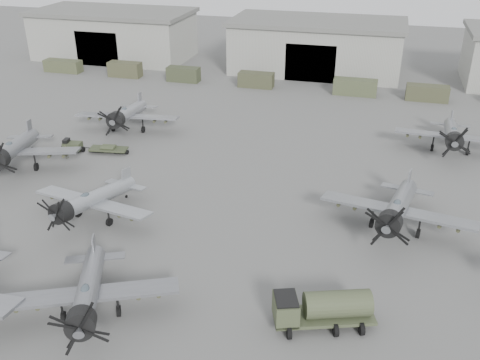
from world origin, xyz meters
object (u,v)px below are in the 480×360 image
object	(u,v)px
tug_trailer	(86,147)
aircraft_near_1	(88,293)
aircraft_mid_2	(397,209)
fuel_tanker	(323,307)
aircraft_far_1	(453,134)
ground_crew	(67,152)
aircraft_mid_0	(12,150)
aircraft_far_0	(126,114)
aircraft_mid_1	(90,201)

from	to	relation	value
tug_trailer	aircraft_near_1	bearing A→B (deg)	-67.53
aircraft_mid_2	fuel_tanker	size ratio (longest dim) A/B	1.88
aircraft_far_1	ground_crew	xyz separation A→B (m)	(-41.48, -12.75, -1.53)
aircraft_near_1	aircraft_mid_2	distance (m)	25.77
aircraft_near_1	fuel_tanker	distance (m)	15.54
aircraft_mid_0	aircraft_mid_2	size ratio (longest dim) A/B	1.03
aircraft_near_1	aircraft_far_0	distance (m)	34.78
aircraft_far_0	ground_crew	world-z (taller)	aircraft_far_0
aircraft_far_0	aircraft_far_1	distance (m)	38.62
ground_crew	aircraft_mid_0	bearing A→B (deg)	150.04
aircraft_far_0	aircraft_mid_2	bearing A→B (deg)	-33.83
aircraft_mid_0	aircraft_far_0	world-z (taller)	aircraft_mid_0
fuel_tanker	aircraft_mid_1	bearing A→B (deg)	139.97
aircraft_near_1	ground_crew	bearing A→B (deg)	100.01
aircraft_mid_0	aircraft_far_1	size ratio (longest dim) A/B	1.07
aircraft_near_1	aircraft_far_1	distance (m)	44.07
aircraft_mid_1	fuel_tanker	xyz separation A→B (m)	(21.43, -7.97, -0.64)
fuel_tanker	aircraft_mid_2	bearing A→B (deg)	51.36
aircraft_far_0	aircraft_far_1	xyz separation A→B (m)	(38.44, 3.67, -0.05)
aircraft_far_0	fuel_tanker	world-z (taller)	aircraft_far_0
ground_crew	fuel_tanker	bearing A→B (deg)	-114.93
aircraft_mid_0	ground_crew	xyz separation A→B (m)	(3.38, 4.45, -1.69)
aircraft_far_1	fuel_tanker	world-z (taller)	aircraft_far_1
aircraft_near_1	fuel_tanker	bearing A→B (deg)	-11.16
aircraft_mid_0	aircraft_far_0	xyz separation A→B (m)	(6.42, 13.53, -0.12)
aircraft_mid_0	aircraft_far_0	distance (m)	14.98
aircraft_far_1	tug_trailer	xyz separation A→B (m)	(-40.30, -10.60, -1.74)
aircraft_mid_0	tug_trailer	xyz separation A→B (m)	(4.56, 6.60, -1.90)
aircraft_mid_0	fuel_tanker	distance (m)	37.66
aircraft_near_1	ground_crew	world-z (taller)	aircraft_near_1
aircraft_mid_2	aircraft_near_1	bearing A→B (deg)	-129.63
aircraft_mid_1	tug_trailer	xyz separation A→B (m)	(-8.48, 13.78, -1.55)
aircraft_mid_1	aircraft_far_1	bearing A→B (deg)	48.03
aircraft_mid_0	ground_crew	world-z (taller)	aircraft_mid_0
ground_crew	aircraft_mid_1	bearing A→B (deg)	-132.99
aircraft_mid_1	tug_trailer	bearing A→B (deg)	132.19
aircraft_mid_1	fuel_tanker	size ratio (longest dim) A/B	1.67
aircraft_mid_1	aircraft_mid_2	distance (m)	26.45
aircraft_mid_0	aircraft_far_1	distance (m)	48.05
tug_trailer	ground_crew	xyz separation A→B (m)	(-1.18, -2.16, 0.21)
aircraft_mid_0	tug_trailer	bearing A→B (deg)	36.91
aircraft_far_0	aircraft_far_1	size ratio (longest dim) A/B	1.03
aircraft_mid_2	ground_crew	size ratio (longest dim) A/B	8.54
aircraft_mid_1	ground_crew	distance (m)	15.17
aircraft_far_0	fuel_tanker	distance (m)	40.12
aircraft_near_1	aircraft_mid_2	xyz separation A→B (m)	(19.62, 16.71, 0.18)
aircraft_far_0	fuel_tanker	size ratio (longest dim) A/B	1.85
aircraft_mid_0	aircraft_mid_2	distance (m)	39.04
aircraft_mid_0	fuel_tanker	xyz separation A→B (m)	(34.47, -15.14, -0.99)
aircraft_mid_1	aircraft_mid_2	bearing A→B (deg)	21.78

